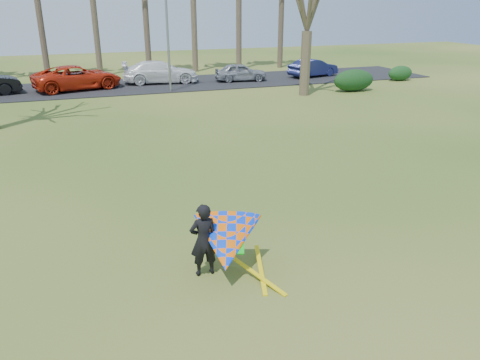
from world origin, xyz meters
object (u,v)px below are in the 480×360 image
object	(u,v)px
car_3	(160,72)
car_4	(241,72)
car_2	(77,77)
car_5	(313,68)
kite_flyer	(224,242)
streetlight	(169,22)

from	to	relation	value
car_3	car_4	xyz separation A→B (m)	(5.88, -1.10, -0.13)
car_4	car_2	bearing A→B (deg)	95.47
car_2	car_3	world-z (taller)	car_2
car_3	car_5	size ratio (longest dim) A/B	1.30
car_2	kite_flyer	xyz separation A→B (m)	(2.51, -25.50, -0.02)
streetlight	car_4	xyz separation A→B (m)	(5.72, 2.47, -3.75)
car_2	car_5	bearing A→B (deg)	-105.26
car_2	car_3	size ratio (longest dim) A/B	1.07
car_3	car_5	world-z (taller)	car_3
car_2	car_5	world-z (taller)	car_2
car_4	streetlight	bearing A→B (deg)	119.89
streetlight	car_4	world-z (taller)	streetlight
kite_flyer	car_3	bearing A→B (deg)	82.78
streetlight	car_2	distance (m)	7.50
car_3	kite_flyer	xyz separation A→B (m)	(-3.34, -26.38, -0.01)
car_4	kite_flyer	xyz separation A→B (m)	(-9.23, -25.28, 0.13)
streetlight	kite_flyer	world-z (taller)	streetlight
car_3	car_4	size ratio (longest dim) A/B	1.41
car_4	kite_flyer	distance (m)	26.91
streetlight	car_3	size ratio (longest dim) A/B	1.46
car_4	car_3	bearing A→B (deg)	85.95
car_5	kite_flyer	world-z (taller)	kite_flyer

